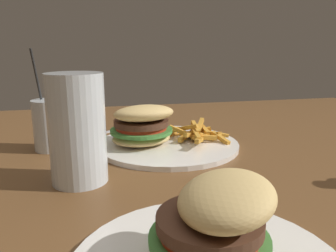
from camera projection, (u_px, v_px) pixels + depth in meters
dining_table at (221, 205)px, 0.65m from camera, size 1.57×1.32×0.75m
meal_plate_near at (156, 134)px, 0.71m from camera, size 0.31×0.31×0.10m
beer_glass at (78, 133)px, 0.52m from camera, size 0.09×0.09×0.18m
juice_glass at (51, 127)px, 0.70m from camera, size 0.07×0.07×0.21m
spoon at (73, 138)px, 0.77m from camera, size 0.17×0.13×0.02m
meal_plate_far at (212, 247)px, 0.31m from camera, size 0.28×0.28×0.11m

